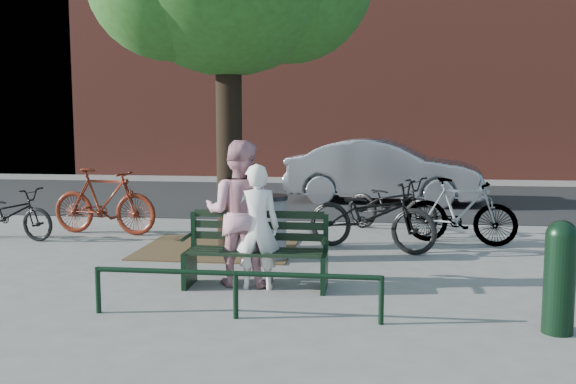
# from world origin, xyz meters

# --- Properties ---
(ground) EXTENTS (90.00, 90.00, 0.00)m
(ground) POSITION_xyz_m (0.00, 0.00, 0.00)
(ground) COLOR gray
(ground) RESTS_ON ground
(dirt_pit) EXTENTS (2.40, 2.00, 0.02)m
(dirt_pit) POSITION_xyz_m (-1.00, 2.20, 0.01)
(dirt_pit) COLOR brown
(dirt_pit) RESTS_ON ground
(road) EXTENTS (40.00, 7.00, 0.01)m
(road) POSITION_xyz_m (0.00, 8.50, 0.01)
(road) COLOR black
(road) RESTS_ON ground
(park_bench) EXTENTS (1.74, 0.54, 0.97)m
(park_bench) POSITION_xyz_m (-0.00, 0.08, 0.48)
(park_bench) COLOR black
(park_bench) RESTS_ON ground
(guard_railing) EXTENTS (3.06, 0.06, 0.51)m
(guard_railing) POSITION_xyz_m (0.00, -1.20, 0.40)
(guard_railing) COLOR black
(guard_railing) RESTS_ON ground
(person_left) EXTENTS (0.59, 0.41, 1.53)m
(person_left) POSITION_xyz_m (0.02, -0.03, 0.77)
(person_left) COLOR white
(person_left) RESTS_ON ground
(person_right) EXTENTS (0.92, 0.74, 1.81)m
(person_right) POSITION_xyz_m (-0.23, 0.15, 0.90)
(person_right) COLOR #C88996
(person_right) RESTS_ON ground
(bollard) EXTENTS (0.30, 0.30, 1.11)m
(bollard) POSITION_xyz_m (3.20, -1.24, 0.60)
(bollard) COLOR black
(bollard) RESTS_ON ground
(litter_bin) EXTENTS (0.47, 0.47, 0.96)m
(litter_bin) POSITION_xyz_m (-0.04, 1.54, 0.48)
(litter_bin) COLOR gray
(litter_bin) RESTS_ON ground
(bicycle_a) EXTENTS (1.76, 0.86, 0.89)m
(bicycle_a) POSITION_xyz_m (-4.69, 2.52, 0.44)
(bicycle_a) COLOR black
(bicycle_a) RESTS_ON ground
(bicycle_b) EXTENTS (2.00, 0.75, 1.18)m
(bicycle_b) POSITION_xyz_m (-3.29, 3.18, 0.59)
(bicycle_b) COLOR #58190C
(bicycle_b) RESTS_ON ground
(bicycle_c) EXTENTS (2.23, 1.46, 1.11)m
(bicycle_c) POSITION_xyz_m (1.40, 2.41, 0.55)
(bicycle_c) COLOR black
(bicycle_c) RESTS_ON ground
(bicycle_d) EXTENTS (1.87, 1.00, 1.08)m
(bicycle_d) POSITION_xyz_m (2.86, 3.08, 0.54)
(bicycle_d) COLOR gray
(bicycle_d) RESTS_ON ground
(bicycle_e) EXTENTS (1.96, 1.69, 1.02)m
(bicycle_e) POSITION_xyz_m (1.77, 4.07, 0.51)
(bicycle_e) COLOR black
(bicycle_e) RESTS_ON ground
(parked_car) EXTENTS (4.81, 2.23, 1.53)m
(parked_car) POSITION_xyz_m (1.73, 7.91, 0.76)
(parked_car) COLOR gray
(parked_car) RESTS_ON ground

